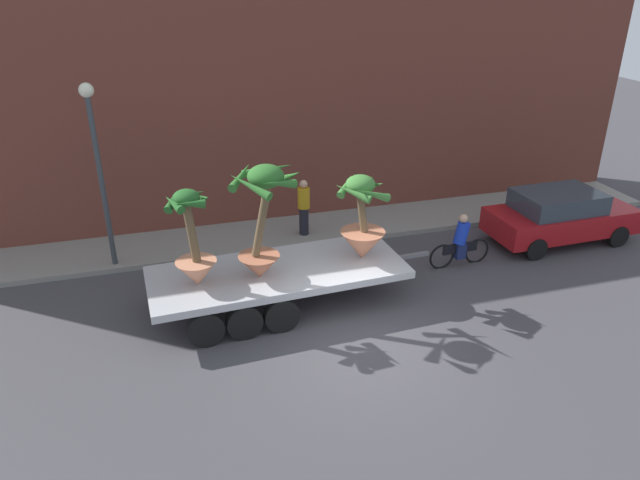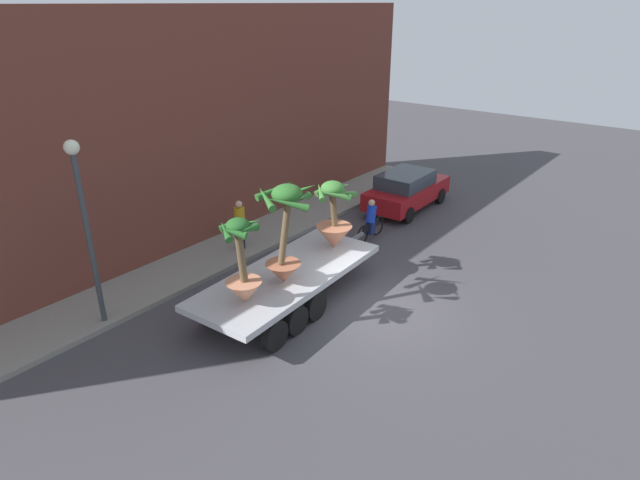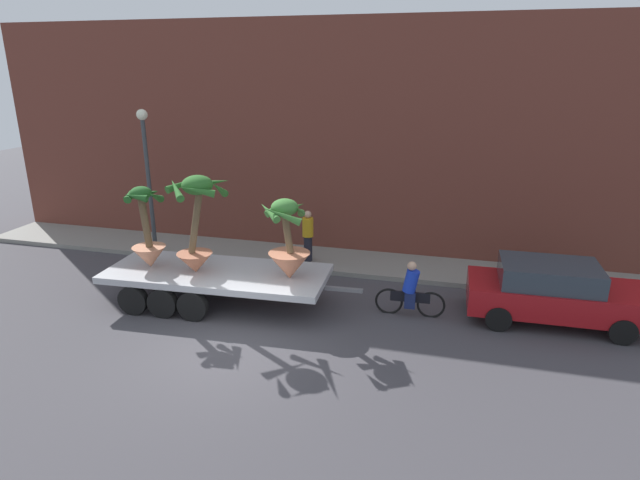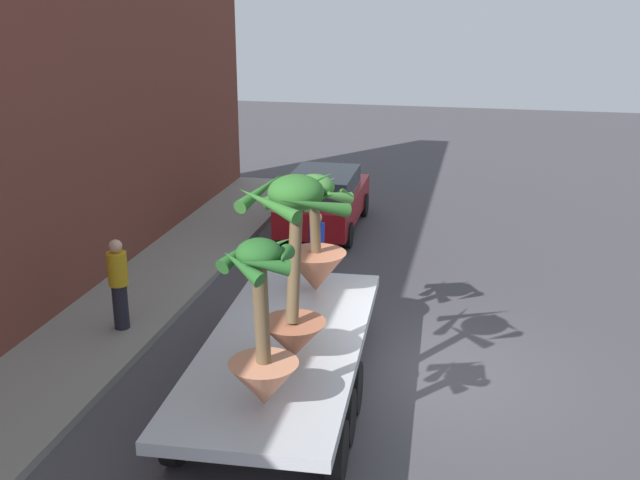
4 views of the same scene
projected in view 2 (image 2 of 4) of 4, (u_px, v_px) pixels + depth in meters
ground_plane at (379, 308)px, 15.02m from camera, size 60.00×60.00×0.00m
sidewalk at (229, 249)px, 18.42m from camera, size 24.00×2.20×0.15m
building_facade at (185, 132)px, 17.82m from camera, size 24.00×1.20×7.81m
flatbed_trailer at (282, 283)px, 14.78m from camera, size 7.10×2.65×0.98m
potted_palm_rear at (242, 270)px, 13.02m from camera, size 1.05×0.99×2.28m
potted_palm_middle at (334, 222)px, 16.02m from camera, size 1.35×1.29×2.14m
potted_palm_front at (285, 233)px, 13.92m from camera, size 1.61×1.66×2.67m
cyclist at (371, 222)px, 19.12m from camera, size 1.84×0.36×1.54m
parked_car at (407, 189)px, 21.94m from camera, size 4.36×1.96×1.58m
pedestrian_near_gate at (240, 224)px, 17.97m from camera, size 0.36×0.36×1.71m
street_lamp at (84, 211)px, 12.94m from camera, size 0.36×0.36×4.83m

